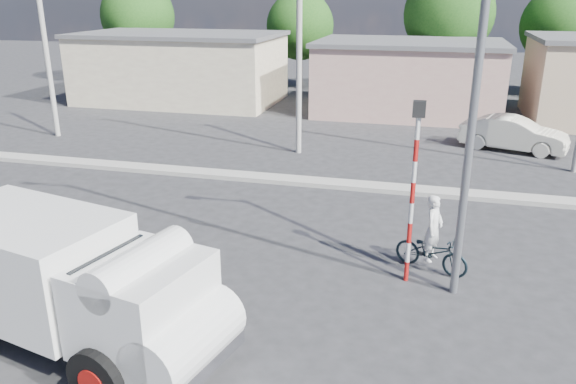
% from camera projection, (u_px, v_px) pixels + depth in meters
% --- Properties ---
extents(ground_plane, '(120.00, 120.00, 0.00)m').
position_uv_depth(ground_plane, '(261.00, 294.00, 12.96)').
color(ground_plane, '#2B2B2D').
rests_on(ground_plane, ground).
extents(median, '(40.00, 0.80, 0.16)m').
position_uv_depth(median, '(326.00, 183.00, 20.22)').
color(median, '#99968E').
rests_on(median, ground).
extents(truck, '(6.52, 3.55, 2.55)m').
position_uv_depth(truck, '(73.00, 283.00, 10.53)').
color(truck, black).
rests_on(truck, ground).
extents(bicycle, '(2.00, 1.34, 0.99)m').
position_uv_depth(bicycle, '(431.00, 252.00, 13.90)').
color(bicycle, black).
rests_on(bicycle, ground).
extents(cyclist, '(0.61, 0.72, 1.68)m').
position_uv_depth(cyclist, '(433.00, 239.00, 13.79)').
color(cyclist, white).
rests_on(cyclist, ground).
extents(car_cream, '(4.72, 2.78, 1.47)m').
position_uv_depth(car_cream, '(514.00, 134.00, 24.48)').
color(car_cream, '#ECE7D0').
rests_on(car_cream, ground).
extents(traffic_pole, '(0.28, 0.18, 4.36)m').
position_uv_depth(traffic_pole, '(414.00, 178.00, 12.69)').
color(traffic_pole, red).
rests_on(traffic_pole, ground).
extents(streetlight, '(2.34, 0.22, 9.00)m').
position_uv_depth(streetlight, '(469.00, 76.00, 11.40)').
color(streetlight, slate).
rests_on(streetlight, ground).
extents(building_row, '(37.80, 7.30, 4.44)m').
position_uv_depth(building_row, '(392.00, 74.00, 32.03)').
color(building_row, beige).
rests_on(building_row, ground).
extents(tree_row, '(43.62, 7.43, 8.42)m').
position_uv_depth(tree_row, '(445.00, 18.00, 36.32)').
color(tree_row, '#38281E').
rests_on(tree_row, ground).
extents(utility_poles, '(35.40, 0.24, 8.00)m').
position_uv_depth(utility_poles, '(430.00, 61.00, 21.76)').
color(utility_poles, '#99968E').
rests_on(utility_poles, ground).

